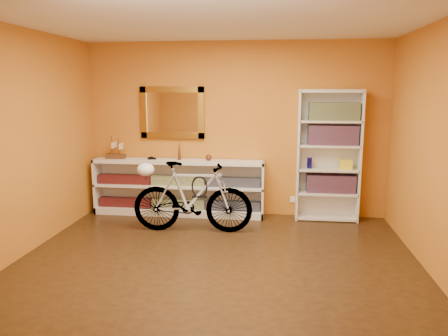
# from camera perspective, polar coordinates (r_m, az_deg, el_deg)

# --- Properties ---
(floor) EXTENTS (4.50, 4.00, 0.01)m
(floor) POSITION_cam_1_polar(r_m,az_deg,el_deg) (4.89, -1.04, -12.59)
(floor) COLOR black
(floor) RESTS_ON ground
(ceiling) EXTENTS (4.50, 4.00, 0.01)m
(ceiling) POSITION_cam_1_polar(r_m,az_deg,el_deg) (4.55, -1.16, 19.25)
(ceiling) COLOR silver
(ceiling) RESTS_ON ground
(back_wall) EXTENTS (4.50, 0.01, 2.60)m
(back_wall) POSITION_cam_1_polar(r_m,az_deg,el_deg) (6.52, 1.43, 5.10)
(back_wall) COLOR #B5661B
(back_wall) RESTS_ON ground
(left_wall) EXTENTS (0.01, 4.00, 2.60)m
(left_wall) POSITION_cam_1_polar(r_m,az_deg,el_deg) (5.35, -25.80, 2.88)
(left_wall) COLOR #B5661B
(left_wall) RESTS_ON ground
(right_wall) EXTENTS (0.01, 4.00, 2.60)m
(right_wall) POSITION_cam_1_polar(r_m,az_deg,el_deg) (4.77, 26.80, 2.00)
(right_wall) COLOR #B5661B
(right_wall) RESTS_ON ground
(gilt_mirror) EXTENTS (0.98, 0.06, 0.78)m
(gilt_mirror) POSITION_cam_1_polar(r_m,az_deg,el_deg) (6.62, -6.87, 7.29)
(gilt_mirror) COLOR #855F18
(gilt_mirror) RESTS_ON back_wall
(wall_socket) EXTENTS (0.09, 0.02, 0.09)m
(wall_socket) POSITION_cam_1_polar(r_m,az_deg,el_deg) (6.65, 9.13, -4.11)
(wall_socket) COLOR silver
(wall_socket) RESTS_ON back_wall
(console_unit) EXTENTS (2.60, 0.35, 0.85)m
(console_unit) POSITION_cam_1_polar(r_m,az_deg,el_deg) (6.61, -6.03, -2.57)
(console_unit) COLOR silver
(console_unit) RESTS_ON floor
(cd_row_lower) EXTENTS (2.50, 0.13, 0.14)m
(cd_row_lower) POSITION_cam_1_polar(r_m,az_deg,el_deg) (6.65, -6.03, -4.74)
(cd_row_lower) COLOR black
(cd_row_lower) RESTS_ON console_unit
(cd_row_upper) EXTENTS (2.50, 0.13, 0.14)m
(cd_row_upper) POSITION_cam_1_polar(r_m,az_deg,el_deg) (6.57, -6.09, -1.67)
(cd_row_upper) COLOR navy
(cd_row_upper) RESTS_ON console_unit
(model_ship) EXTENTS (0.30, 0.12, 0.35)m
(model_ship) POSITION_cam_1_polar(r_m,az_deg,el_deg) (6.79, -14.20, 2.67)
(model_ship) COLOR #432712
(model_ship) RESTS_ON console_unit
(toy_car) EXTENTS (0.00, 0.00, 0.00)m
(toy_car) POSITION_cam_1_polar(r_m,az_deg,el_deg) (6.63, -9.52, 1.14)
(toy_car) COLOR black
(toy_car) RESTS_ON console_unit
(bronze_ornament) EXTENTS (0.05, 0.05, 0.31)m
(bronze_ornament) POSITION_cam_1_polar(r_m,az_deg,el_deg) (6.50, -5.94, 2.40)
(bronze_ornament) COLOR #58311E
(bronze_ornament) RESTS_ON console_unit
(decorative_orb) EXTENTS (0.09, 0.09, 0.09)m
(decorative_orb) POSITION_cam_1_polar(r_m,az_deg,el_deg) (6.43, -2.06, 1.38)
(decorative_orb) COLOR #58311E
(decorative_orb) RESTS_ON console_unit
(bookcase) EXTENTS (0.90, 0.30, 1.90)m
(bookcase) POSITION_cam_1_polar(r_m,az_deg,el_deg) (6.41, 13.63, 1.56)
(bookcase) COLOR silver
(bookcase) RESTS_ON floor
(book_row_a) EXTENTS (0.70, 0.22, 0.26)m
(book_row_a) POSITION_cam_1_polar(r_m,az_deg,el_deg) (6.49, 13.92, -1.98)
(book_row_a) COLOR maroon
(book_row_a) RESTS_ON bookcase
(book_row_b) EXTENTS (0.70, 0.22, 0.28)m
(book_row_b) POSITION_cam_1_polar(r_m,az_deg,el_deg) (6.37, 14.20, 4.26)
(book_row_b) COLOR maroon
(book_row_b) RESTS_ON bookcase
(book_row_c) EXTENTS (0.70, 0.22, 0.25)m
(book_row_c) POSITION_cam_1_polar(r_m,az_deg,el_deg) (6.35, 14.33, 7.27)
(book_row_c) COLOR navy
(book_row_c) RESTS_ON bookcase
(travel_mug) EXTENTS (0.07, 0.07, 0.16)m
(travel_mug) POSITION_cam_1_polar(r_m,az_deg,el_deg) (6.38, 11.24, 0.66)
(travel_mug) COLOR #16148F
(travel_mug) RESTS_ON bookcase
(red_tin) EXTENTS (0.13, 0.13, 0.16)m
(red_tin) POSITION_cam_1_polar(r_m,az_deg,el_deg) (6.36, 12.03, 6.96)
(red_tin) COLOR maroon
(red_tin) RESTS_ON bookcase
(yellow_bag) EXTENTS (0.19, 0.14, 0.14)m
(yellow_bag) POSITION_cam_1_polar(r_m,az_deg,el_deg) (6.42, 15.84, 0.43)
(yellow_bag) COLOR yellow
(yellow_bag) RESTS_ON bookcase
(bicycle) EXTENTS (0.49, 1.65, 0.96)m
(bicycle) POSITION_cam_1_polar(r_m,az_deg,el_deg) (5.78, -4.19, -3.86)
(bicycle) COLOR silver
(bicycle) RESTS_ON floor
(helmet) EXTENTS (0.23, 0.22, 0.18)m
(helmet) POSITION_cam_1_polar(r_m,az_deg,el_deg) (5.83, -10.34, -0.20)
(helmet) COLOR white
(helmet) RESTS_ON bicycle
(u_lock) EXTENTS (0.22, 0.02, 0.22)m
(u_lock) POSITION_cam_1_polar(r_m,az_deg,el_deg) (5.73, -3.26, -2.49)
(u_lock) COLOR black
(u_lock) RESTS_ON bicycle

